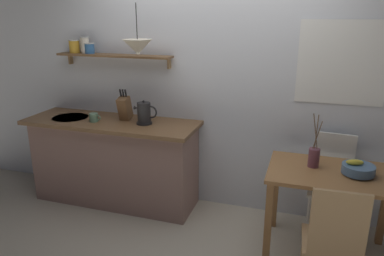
% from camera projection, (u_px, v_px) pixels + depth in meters
% --- Properties ---
extents(ground_plane, '(14.00, 14.00, 0.00)m').
position_uv_depth(ground_plane, '(194.00, 231.00, 3.52)').
color(ground_plane, '#BCB29E').
extents(back_wall, '(6.80, 0.11, 2.70)m').
position_uv_depth(back_wall, '(234.00, 81.00, 3.64)').
color(back_wall, silver).
rests_on(back_wall, ground_plane).
extents(kitchen_counter, '(1.83, 0.63, 0.93)m').
position_uv_depth(kitchen_counter, '(115.00, 161.00, 3.96)').
color(kitchen_counter, gray).
rests_on(kitchen_counter, ground_plane).
extents(wall_shelf, '(1.27, 0.20, 0.30)m').
position_uv_depth(wall_shelf, '(100.00, 52.00, 3.83)').
color(wall_shelf, brown).
extents(dining_table, '(1.04, 0.68, 0.76)m').
position_uv_depth(dining_table, '(332.00, 186.00, 3.02)').
color(dining_table, '#9E6B3D').
rests_on(dining_table, ground_plane).
extents(dining_chair_near, '(0.42, 0.41, 0.93)m').
position_uv_depth(dining_chair_near, '(334.00, 240.00, 2.50)').
color(dining_chair_near, tan).
rests_on(dining_chair_near, ground_plane).
extents(dining_chair_far, '(0.42, 0.42, 0.94)m').
position_uv_depth(dining_chair_far, '(332.00, 180.00, 3.39)').
color(dining_chair_far, white).
rests_on(dining_chair_far, ground_plane).
extents(fruit_bowl, '(0.25, 0.25, 0.13)m').
position_uv_depth(fruit_bowl, '(358.00, 169.00, 2.91)').
color(fruit_bowl, '#51759E').
rests_on(fruit_bowl, dining_table).
extents(twig_vase, '(0.09, 0.09, 0.46)m').
position_uv_depth(twig_vase, '(314.00, 157.00, 3.06)').
color(twig_vase, brown).
rests_on(twig_vase, dining_table).
extents(electric_kettle, '(0.25, 0.16, 0.24)m').
position_uv_depth(electric_kettle, '(144.00, 113.00, 3.67)').
color(electric_kettle, black).
rests_on(electric_kettle, kitchen_counter).
extents(knife_block, '(0.10, 0.18, 0.33)m').
position_uv_depth(knife_block, '(125.00, 108.00, 3.78)').
color(knife_block, brown).
rests_on(knife_block, kitchen_counter).
extents(coffee_mug_by_sink, '(0.13, 0.09, 0.09)m').
position_uv_depth(coffee_mug_by_sink, '(94.00, 117.00, 3.76)').
color(coffee_mug_by_sink, slate).
rests_on(coffee_mug_by_sink, kitchen_counter).
extents(pendant_lamp, '(0.28, 0.28, 0.46)m').
position_uv_depth(pendant_lamp, '(138.00, 47.00, 3.43)').
color(pendant_lamp, black).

